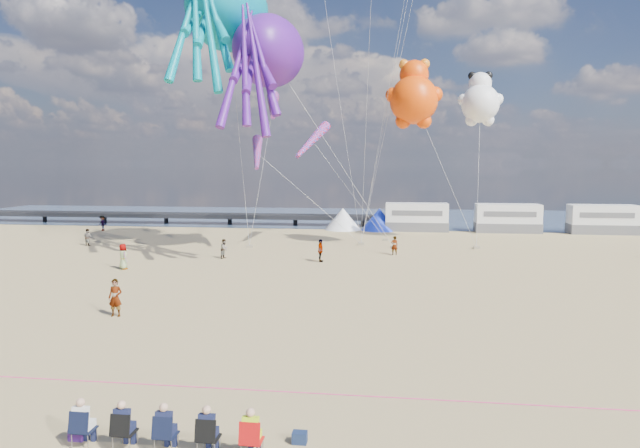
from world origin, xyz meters
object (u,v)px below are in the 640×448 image
(sandbag_b, at_px, (393,247))
(sandbag_c, at_px, (476,248))
(beachgoer_2, at_px, (102,223))
(windsock_mid, at_px, (312,140))
(beachgoer_5, at_px, (394,245))
(kite_panda, at_px, (480,104))
(tent_blue, at_px, (379,219))
(sandbag_e, at_px, (361,244))
(standing_person, at_px, (115,298))
(motorhome_1, at_px, (508,218))
(beachgoer_0, at_px, (123,256))
(kite_teddy_orange, at_px, (414,100))
(tent_white, at_px, (343,219))
(kite_octopus_purple, at_px, (269,52))
(beachgoer_7, at_px, (224,249))
(sandbag_a, at_px, (249,246))
(beachgoer_3, at_px, (320,251))
(sandbag_d, at_px, (385,240))
(kite_octopus_teal, at_px, (227,10))
(windsock_left, at_px, (273,106))
(motorhome_0, at_px, (417,217))
(cooler_navy, at_px, (300,437))
(spectator_row, at_px, (166,426))
(motorhome_2, at_px, (602,219))
(beachgoer_1, at_px, (88,237))
(cooler_purple, at_px, (78,433))

(sandbag_b, distance_m, sandbag_c, 7.07)
(beachgoer_2, height_order, windsock_mid, windsock_mid)
(beachgoer_5, height_order, kite_panda, kite_panda)
(sandbag_b, bearing_deg, tent_blue, 96.82)
(sandbag_e, bearing_deg, standing_person, -111.56)
(motorhome_1, distance_m, kite_panda, 14.94)
(beachgoer_0, bearing_deg, kite_teddy_orange, -105.82)
(tent_white, xyz_separation_m, kite_octopus_purple, (-4.06, -18.15, 14.58))
(beachgoer_7, relative_size, kite_octopus_purple, 0.12)
(standing_person, height_order, sandbag_a, standing_person)
(standing_person, height_order, kite_octopus_purple, kite_octopus_purple)
(beachgoer_3, xyz_separation_m, kite_panda, (12.79, 11.85, 11.70))
(sandbag_d, xyz_separation_m, kite_octopus_teal, (-12.65, -7.69, 19.34))
(sandbag_b, bearing_deg, windsock_mid, 166.39)
(standing_person, distance_m, windsock_left, 24.89)
(motorhome_0, distance_m, windsock_left, 22.15)
(cooler_navy, bearing_deg, motorhome_0, 84.55)
(tent_white, height_order, kite_panda, kite_panda)
(sandbag_e, distance_m, windsock_left, 14.26)
(beachgoer_5, distance_m, sandbag_c, 8.14)
(standing_person, relative_size, beachgoer_3, 1.06)
(kite_teddy_orange, bearing_deg, beachgoer_3, -148.40)
(spectator_row, height_order, standing_person, standing_person)
(beachgoer_3, bearing_deg, sandbag_a, 45.15)
(motorhome_2, distance_m, sandbag_c, 19.20)
(motorhome_0, height_order, standing_person, motorhome_0)
(sandbag_a, xyz_separation_m, sandbag_d, (11.54, 6.02, 0.00))
(sandbag_a, xyz_separation_m, kite_panda, (19.83, 5.52, 12.43))
(beachgoer_1, height_order, beachgoer_5, beachgoer_5)
(beachgoer_7, bearing_deg, sandbag_b, -44.69)
(beachgoer_7, height_order, sandbag_c, beachgoer_7)
(motorhome_1, relative_size, spectator_row, 1.08)
(motorhome_1, xyz_separation_m, sandbag_a, (-24.23, -14.57, -1.39))
(beachgoer_0, bearing_deg, windsock_left, -84.52)
(sandbag_b, xyz_separation_m, sandbag_d, (-0.77, 4.65, 0.00))
(standing_person, bearing_deg, sandbag_e, 65.88)
(spectator_row, xyz_separation_m, sandbag_b, (5.41, 35.84, -0.54))
(motorhome_0, xyz_separation_m, motorhome_2, (19.00, 0.00, 0.00))
(tent_blue, bearing_deg, motorhome_2, 0.00)
(spectator_row, xyz_separation_m, beachgoer_0, (-12.88, 23.42, 0.23))
(kite_octopus_purple, distance_m, kite_teddy_orange, 12.42)
(sandbag_c, xyz_separation_m, kite_octopus_purple, (-16.69, -5.49, 15.67))
(beachgoer_5, bearing_deg, motorhome_1, -138.25)
(motorhome_0, xyz_separation_m, windsock_mid, (-9.70, -11.44, 7.78))
(motorhome_1, bearing_deg, beachgoer_7, -140.49)
(cooler_purple, bearing_deg, motorhome_1, 67.81)
(motorhome_1, distance_m, beachgoer_3, 27.07)
(cooler_purple, distance_m, beachgoer_3, 28.00)
(beachgoer_7, xyz_separation_m, sandbag_b, (12.75, 7.15, -0.63))
(beachgoer_7, bearing_deg, kite_teddy_orange, -49.66)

